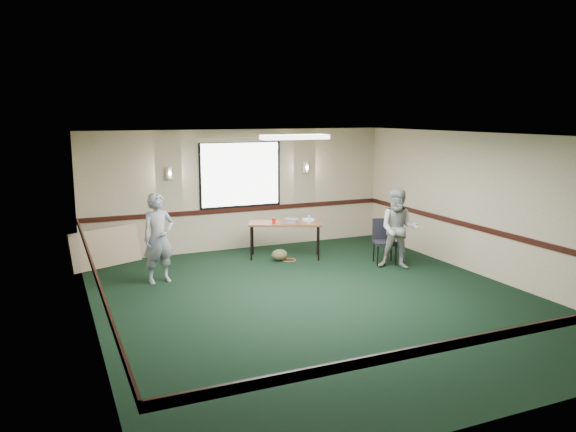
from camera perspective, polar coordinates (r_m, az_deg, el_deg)
name	(u,v)px	position (r m, az deg, el deg)	size (l,w,h in m)	color
ground	(319,300)	(9.39, 3.20, -8.54)	(8.00, 8.00, 0.00)	black
room_shell	(271,190)	(10.92, -1.72, 2.67)	(8.00, 8.02, 8.00)	tan
folding_table	(285,225)	(11.90, -0.31, -0.92)	(1.65, 1.18, 0.77)	#562A18
projector	(291,221)	(11.83, 0.33, -0.49)	(0.27, 0.22, 0.09)	gray
game_console	(308,220)	(12.04, 2.06, -0.39)	(0.22, 0.17, 0.05)	white
red_cup	(274,221)	(11.76, -1.44, -0.49)	(0.08, 0.08, 0.12)	#B7110C
water_bottle	(309,220)	(11.73, 2.16, -0.38)	(0.05, 0.05, 0.18)	#91D0EE
duffel_bag	(279,255)	(11.77, -0.88, -3.99)	(0.35, 0.26, 0.24)	#4B472B
cable_coil	(289,260)	(11.83, 0.10, -4.50)	(0.30, 0.30, 0.02)	#D74B1A
folded_table	(106,248)	(11.87, -18.02, -3.08)	(1.50, 0.06, 0.77)	tan
conference_chair	(384,237)	(11.72, 9.73, -2.16)	(0.57, 0.58, 0.90)	black
person_left	(159,238)	(10.41, -13.02, -2.22)	(0.60, 0.39, 1.64)	#3C4985
person_right	(399,229)	(11.27, 11.19, -1.31)	(0.77, 0.60, 1.59)	#7794BA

